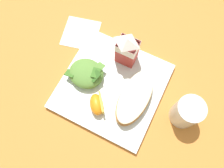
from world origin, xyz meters
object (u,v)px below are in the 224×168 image
at_px(green_salad_pile, 86,73).
at_px(orange_wedge_front, 97,104).
at_px(cheesy_pizza_bread, 135,97).
at_px(drinking_clear_cup, 187,112).
at_px(paper_napkin, 81,33).
at_px(white_plate, 112,86).
at_px(milk_carton, 126,49).

bearing_deg(green_salad_pile, orange_wedge_front, -43.15).
distance_m(cheesy_pizza_bread, drinking_clear_cup, 0.14).
bearing_deg(drinking_clear_cup, cheesy_pizza_bread, -171.26).
bearing_deg(paper_napkin, white_plate, -34.55).
bearing_deg(green_salad_pile, milk_carton, 53.87).
xyz_separation_m(green_salad_pile, milk_carton, (0.07, 0.10, 0.04)).
xyz_separation_m(white_plate, cheesy_pizza_bread, (0.07, -0.01, 0.03)).
bearing_deg(white_plate, orange_wedge_front, -96.16).
relative_size(white_plate, cheesy_pizza_bread, 1.63).
distance_m(white_plate, milk_carton, 0.12).
bearing_deg(green_salad_pile, paper_napkin, 126.79).
relative_size(milk_carton, drinking_clear_cup, 1.21).
height_order(green_salad_pile, milk_carton, milk_carton).
relative_size(cheesy_pizza_bread, milk_carton, 1.56).
xyz_separation_m(orange_wedge_front, drinking_clear_cup, (0.22, 0.08, 0.01)).
bearing_deg(white_plate, milk_carton, 92.38).
xyz_separation_m(paper_napkin, drinking_clear_cup, (0.38, -0.11, 0.04)).
height_order(paper_napkin, drinking_clear_cup, drinking_clear_cup).
height_order(white_plate, green_salad_pile, green_salad_pile).
bearing_deg(orange_wedge_front, cheesy_pizza_bread, 37.51).
bearing_deg(milk_carton, green_salad_pile, -126.13).
xyz_separation_m(white_plate, orange_wedge_front, (-0.01, -0.07, 0.03)).
bearing_deg(drinking_clear_cup, milk_carton, 159.20).
distance_m(milk_carton, drinking_clear_cup, 0.23).
distance_m(white_plate, cheesy_pizza_bread, 0.08).
relative_size(orange_wedge_front, paper_napkin, 0.63).
height_order(milk_carton, orange_wedge_front, milk_carton).
bearing_deg(milk_carton, cheesy_pizza_bread, -52.91).
xyz_separation_m(cheesy_pizza_bread, milk_carton, (-0.08, 0.10, 0.04)).
bearing_deg(paper_napkin, milk_carton, -8.28).
height_order(cheesy_pizza_bread, drinking_clear_cup, drinking_clear_cup).
bearing_deg(orange_wedge_front, white_plate, 83.84).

